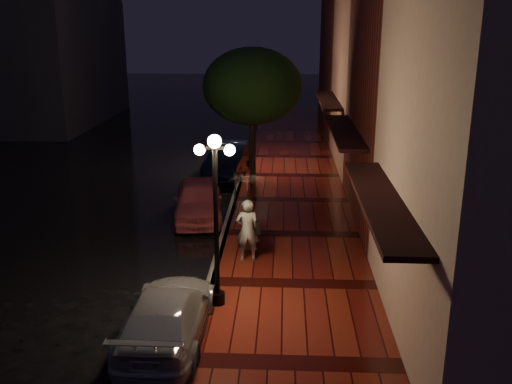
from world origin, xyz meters
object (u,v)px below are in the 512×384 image
at_px(streetlamp_far, 251,116).
at_px(street_tree, 253,89).
at_px(streetlamp_near, 216,211).
at_px(woman_with_umbrella, 247,204).
at_px(navy_car, 229,159).
at_px(silver_car, 167,315).
at_px(parking_meter, 235,187).
at_px(pink_car, 198,199).

bearing_deg(streetlamp_far, street_tree, -85.09).
height_order(streetlamp_near, woman_with_umbrella, streetlamp_near).
bearing_deg(navy_car, streetlamp_near, -78.63).
bearing_deg(street_tree, woman_with_umbrella, -87.83).
xyz_separation_m(streetlamp_far, woman_with_umbrella, (0.57, -11.25, -0.71)).
bearing_deg(woman_with_umbrella, streetlamp_near, 75.12).
bearing_deg(street_tree, navy_car, 121.61).
height_order(street_tree, navy_car, street_tree).
height_order(silver_car, woman_with_umbrella, woman_with_umbrella).
bearing_deg(silver_car, streetlamp_far, -93.22).
xyz_separation_m(streetlamp_far, parking_meter, (-0.20, -6.55, -1.58)).
height_order(navy_car, woman_with_umbrella, woman_with_umbrella).
xyz_separation_m(woman_with_umbrella, parking_meter, (-0.77, 4.71, -0.87)).
height_order(navy_car, parking_meter, parking_meter).
distance_m(street_tree, woman_with_umbrella, 8.58).
height_order(streetlamp_far, parking_meter, streetlamp_far).
relative_size(pink_car, woman_with_umbrella, 1.59).
distance_m(streetlamp_near, silver_car, 2.67).
distance_m(streetlamp_far, parking_meter, 6.74).
xyz_separation_m(pink_car, parking_meter, (1.30, 0.64, 0.30)).
bearing_deg(woman_with_umbrella, pink_car, -66.14).
relative_size(streetlamp_far, street_tree, 0.74).
bearing_deg(street_tree, parking_meter, -97.39).
bearing_deg(pink_car, parking_meter, 18.55).
distance_m(streetlamp_near, streetlamp_far, 14.00).
xyz_separation_m(pink_car, silver_car, (0.55, -8.35, -0.08)).
bearing_deg(silver_car, navy_car, -89.72).
bearing_deg(streetlamp_near, street_tree, 88.65).
distance_m(streetlamp_near, navy_car, 13.12).
relative_size(streetlamp_near, woman_with_umbrella, 1.64).
relative_size(street_tree, pink_car, 1.38).
bearing_deg(street_tree, pink_car, -112.84).
distance_m(silver_car, parking_meter, 9.03).
bearing_deg(pink_car, streetlamp_near, -85.30).
xyz_separation_m(silver_car, woman_with_umbrella, (1.52, 4.29, 1.25)).
bearing_deg(streetlamp_near, streetlamp_far, 90.00).
bearing_deg(navy_car, pink_car, -87.96).
xyz_separation_m(street_tree, woman_with_umbrella, (0.31, -8.24, -2.36)).
height_order(streetlamp_near, silver_car, streetlamp_near).
bearing_deg(pink_car, woman_with_umbrella, -70.72).
bearing_deg(pink_car, street_tree, 59.43).
bearing_deg(streetlamp_far, streetlamp_near, -90.00).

